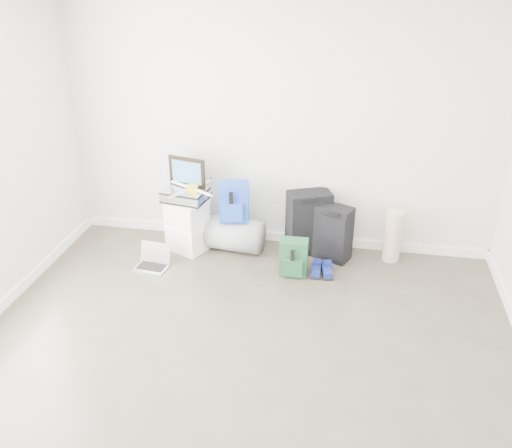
% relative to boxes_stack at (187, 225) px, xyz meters
% --- Properties ---
extents(ground, '(5.00, 5.00, 0.00)m').
position_rel_boxes_stack_xyz_m(ground, '(0.92, -2.13, -0.29)').
color(ground, '#3E382D').
rests_on(ground, ground).
extents(room_envelope, '(4.52, 5.02, 2.71)m').
position_rel_boxes_stack_xyz_m(room_envelope, '(0.92, -2.11, 1.43)').
color(room_envelope, silver).
rests_on(room_envelope, ground).
extents(boxes_stack, '(0.50, 0.47, 0.58)m').
position_rel_boxes_stack_xyz_m(boxes_stack, '(0.00, 0.00, 0.00)').
color(boxes_stack, white).
rests_on(boxes_stack, ground).
extents(briefcase, '(0.48, 0.38, 0.12)m').
position_rel_boxes_stack_xyz_m(briefcase, '(-0.00, 0.00, 0.35)').
color(briefcase, '#B2B2B7').
rests_on(briefcase, boxes_stack).
extents(painting, '(0.41, 0.13, 0.31)m').
position_rel_boxes_stack_xyz_m(painting, '(-0.00, 0.10, 0.57)').
color(painting, black).
rests_on(painting, briefcase).
extents(drone, '(0.53, 0.53, 0.05)m').
position_rel_boxes_stack_xyz_m(drone, '(0.08, -0.02, 0.44)').
color(drone, yellow).
rests_on(drone, briefcase).
extents(duffel_bag, '(0.63, 0.43, 0.36)m').
position_rel_boxes_stack_xyz_m(duffel_bag, '(0.50, 0.08, -0.11)').
color(duffel_bag, gray).
rests_on(duffel_bag, ground).
extents(blue_backpack, '(0.33, 0.26, 0.43)m').
position_rel_boxes_stack_xyz_m(blue_backpack, '(0.50, 0.05, 0.28)').
color(blue_backpack, '#1B2FB3').
rests_on(blue_backpack, duffel_bag).
extents(large_suitcase, '(0.50, 0.42, 0.68)m').
position_rel_boxes_stack_xyz_m(large_suitcase, '(1.27, 0.19, 0.05)').
color(large_suitcase, black).
rests_on(large_suitcase, ground).
extents(green_backpack, '(0.28, 0.20, 0.38)m').
position_rel_boxes_stack_xyz_m(green_backpack, '(1.18, -0.31, -0.11)').
color(green_backpack, '#163C26').
rests_on(green_backpack, ground).
extents(carry_on, '(0.43, 0.37, 0.59)m').
position_rel_boxes_stack_xyz_m(carry_on, '(1.54, 0.08, 0.01)').
color(carry_on, black).
rests_on(carry_on, ground).
extents(shoes, '(0.23, 0.26, 0.08)m').
position_rel_boxes_stack_xyz_m(shoes, '(1.46, -0.26, -0.25)').
color(shoes, black).
rests_on(shoes, ground).
extents(rolled_rug, '(0.18, 0.18, 0.55)m').
position_rel_boxes_stack_xyz_m(rolled_rug, '(2.15, 0.17, -0.01)').
color(rolled_rug, tan).
rests_on(rolled_rug, ground).
extents(laptop, '(0.35, 0.27, 0.23)m').
position_rel_boxes_stack_xyz_m(laptop, '(-0.25, -0.41, -0.23)').
color(laptop, '#B7B8BC').
rests_on(laptop, ground).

